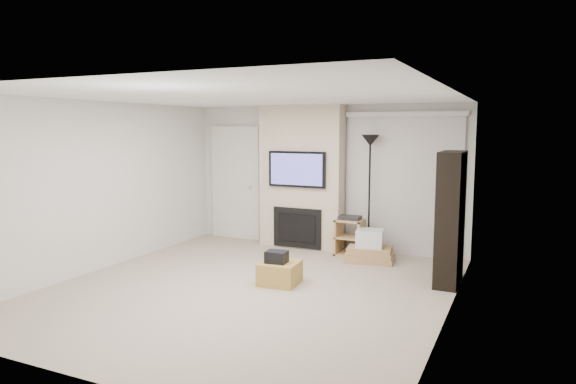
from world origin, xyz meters
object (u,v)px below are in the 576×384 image
at_px(floor_lamp, 370,161).
at_px(av_stand, 350,234).
at_px(bookshelf, 450,218).
at_px(ottoman, 280,273).
at_px(box_stack, 370,249).

height_order(floor_lamp, av_stand, floor_lamp).
relative_size(av_stand, bookshelf, 0.37).
bearing_deg(ottoman, av_stand, 79.42).
height_order(floor_lamp, bookshelf, floor_lamp).
distance_m(av_stand, box_stack, 0.50).
height_order(ottoman, box_stack, box_stack).
distance_m(floor_lamp, av_stand, 1.27).
relative_size(box_stack, bookshelf, 0.46).
bearing_deg(box_stack, bookshelf, -28.52).
bearing_deg(box_stack, av_stand, 149.99).
relative_size(floor_lamp, av_stand, 3.03).
bearing_deg(box_stack, floor_lamp, 108.75).
relative_size(av_stand, box_stack, 0.79).
relative_size(ottoman, floor_lamp, 0.25).
bearing_deg(ottoman, box_stack, 65.51).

